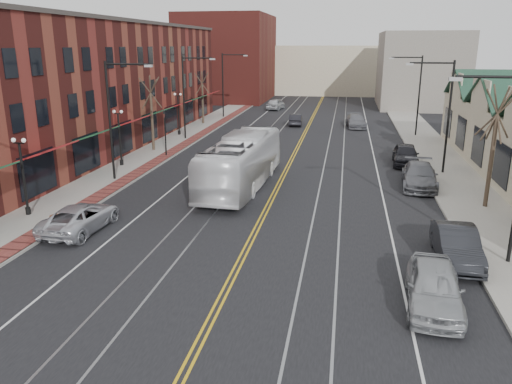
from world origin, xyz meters
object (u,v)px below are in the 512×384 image
at_px(parked_car_c, 419,176).
at_px(parked_car_b, 456,245).
at_px(transit_bus, 241,162).
at_px(parked_car_d, 406,154).
at_px(parked_suv, 80,218).
at_px(parked_car_a, 434,287).

bearing_deg(parked_car_c, parked_car_b, -85.61).
bearing_deg(parked_car_b, transit_bus, 140.11).
bearing_deg(parked_car_d, parked_car_b, -86.09).
xyz_separation_m(parked_suv, parked_car_b, (18.13, -0.61, 0.08)).
bearing_deg(parked_car_a, parked_car_b, 74.70).
bearing_deg(transit_bus, parked_car_b, 142.27).
xyz_separation_m(transit_bus, parked_car_c, (11.69, 2.07, -0.93)).
distance_m(transit_bus, parked_car_a, 17.60).
distance_m(parked_suv, parked_car_b, 18.14).
distance_m(parked_car_a, parked_car_d, 23.10).
bearing_deg(parked_car_a, parked_car_d, 91.57).
relative_size(parked_suv, parked_car_b, 1.07).
bearing_deg(transit_bus, parked_suv, 58.80).
xyz_separation_m(transit_bus, parked_suv, (-6.44, -9.46, -1.01)).
bearing_deg(parked_car_b, parked_car_a, -109.43).
height_order(parked_car_a, parked_car_d, parked_car_d).
xyz_separation_m(parked_car_a, parked_car_c, (1.60, 16.46, -0.02)).
xyz_separation_m(parked_suv, parked_car_d, (17.91, 18.13, 0.12)).
bearing_deg(transit_bus, parked_car_d, -139.89).
distance_m(parked_car_a, parked_car_c, 16.53).
relative_size(parked_car_b, parked_car_d, 0.98).
height_order(parked_suv, parked_car_b, parked_car_b).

